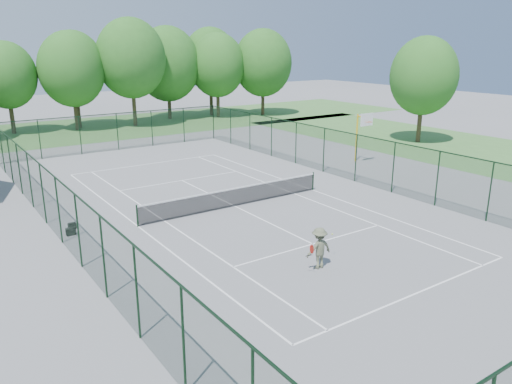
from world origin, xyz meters
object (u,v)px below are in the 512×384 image
(basketball_goal, at_px, (362,128))
(tennis_net, at_px, (235,196))
(sports_bag_a, at_px, (71,232))
(tennis_player, at_px, (319,248))

(basketball_goal, bearing_deg, tennis_net, -164.79)
(tennis_net, height_order, sports_bag_a, tennis_net)
(tennis_net, bearing_deg, basketball_goal, 15.21)
(basketball_goal, relative_size, tennis_player, 1.86)
(tennis_player, bearing_deg, sports_bag_a, 127.95)
(basketball_goal, height_order, sports_bag_a, basketball_goal)
(basketball_goal, height_order, tennis_player, basketball_goal)
(basketball_goal, bearing_deg, sports_bag_a, -172.43)
(tennis_player, bearing_deg, tennis_net, 80.59)
(tennis_net, xyz_separation_m, tennis_player, (-1.38, -8.34, 0.25))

